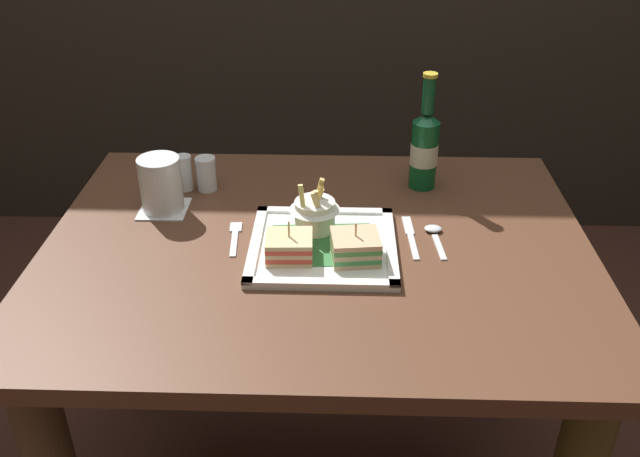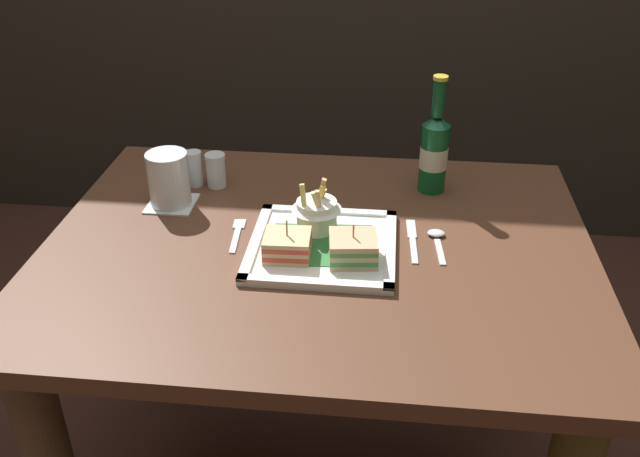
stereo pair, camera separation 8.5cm
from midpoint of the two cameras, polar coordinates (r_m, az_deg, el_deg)
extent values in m
cube|color=#543120|center=(1.35, 1.60, -1.90)|extent=(1.07, 0.83, 0.04)
cylinder|color=#473120|center=(1.91, -11.42, -5.12)|extent=(0.08, 0.08, 0.70)
cylinder|color=#502B22|center=(1.87, 16.37, -6.74)|extent=(0.08, 0.08, 0.70)
cube|color=white|center=(1.32, 2.05, -1.58)|extent=(0.28, 0.28, 0.01)
cube|color=#2D6B36|center=(1.32, 2.06, -1.37)|extent=(0.21, 0.17, 0.00)
cube|color=white|center=(1.21, 1.59, -4.50)|extent=(0.28, 0.02, 0.01)
cube|color=white|center=(1.43, 2.45, 1.43)|extent=(0.28, 0.02, 0.01)
cube|color=white|center=(1.33, -3.51, -0.97)|extent=(0.02, 0.28, 0.01)
cube|color=white|center=(1.32, 7.69, -1.59)|extent=(0.02, 0.28, 0.01)
cube|color=tan|center=(1.28, -0.81, -2.15)|extent=(0.09, 0.08, 0.01)
cube|color=#CE422E|center=(1.28, -0.82, -1.80)|extent=(0.09, 0.08, 0.01)
cube|color=tan|center=(1.27, -0.82, -1.46)|extent=(0.09, 0.08, 0.01)
cube|color=#D04530|center=(1.27, -0.82, -1.11)|extent=(0.09, 0.08, 0.01)
cube|color=tan|center=(1.26, -0.82, -0.76)|extent=(0.09, 0.08, 0.01)
cylinder|color=tan|center=(1.27, -0.82, -0.84)|extent=(0.00, 0.00, 0.08)
cube|color=tan|center=(1.28, 4.64, -2.43)|extent=(0.10, 0.09, 0.01)
cube|color=#44944C|center=(1.27, 4.66, -2.06)|extent=(0.10, 0.09, 0.01)
cube|color=tan|center=(1.27, 4.68, -1.69)|extent=(0.10, 0.09, 0.01)
cube|color=#4C9444|center=(1.26, 4.70, -1.32)|extent=(0.10, 0.09, 0.01)
cube|color=tan|center=(1.26, 4.71, -0.94)|extent=(0.10, 0.09, 0.01)
cylinder|color=tan|center=(1.26, 4.70, -1.18)|extent=(0.00, 0.00, 0.07)
cylinder|color=white|center=(1.35, 1.52, 1.07)|extent=(0.08, 0.08, 0.06)
cone|color=white|center=(1.34, 1.54, 2.12)|extent=(0.10, 0.10, 0.03)
cube|color=#E7D979|center=(1.32, 0.50, 2.19)|extent=(0.02, 0.02, 0.07)
cube|color=#E9CC85|center=(1.32, 1.91, 1.89)|extent=(0.03, 0.02, 0.06)
cube|color=#E3B660|center=(1.34, 1.70, 2.46)|extent=(0.02, 0.02, 0.06)
cube|color=#D7BA62|center=(1.36, 1.75, 2.43)|extent=(0.02, 0.01, 0.05)
cube|color=#E0BC60|center=(1.34, 1.78, 2.77)|extent=(0.03, 0.02, 0.08)
cube|color=#E8CE82|center=(1.32, 1.84, 1.97)|extent=(0.02, 0.01, 0.06)
cylinder|color=#0E4E23|center=(1.54, 10.97, 5.71)|extent=(0.06, 0.06, 0.15)
cone|color=#114C2D|center=(1.50, 11.29, 8.72)|extent=(0.06, 0.06, 0.02)
cylinder|color=#0D4423|center=(1.49, 11.49, 10.52)|extent=(0.03, 0.03, 0.08)
cylinder|color=gold|center=(1.47, 11.66, 12.11)|extent=(0.03, 0.03, 0.01)
cylinder|color=beige|center=(1.54, 10.98, 5.81)|extent=(0.06, 0.06, 0.05)
cube|color=silver|center=(1.51, -10.60, 2.01)|extent=(0.10, 0.10, 0.00)
cylinder|color=silver|center=(1.48, -10.82, 4.04)|extent=(0.09, 0.09, 0.12)
cylinder|color=silver|center=(1.49, -10.73, 3.27)|extent=(0.08, 0.08, 0.07)
cube|color=silver|center=(1.35, -5.26, -1.02)|extent=(0.02, 0.09, 0.00)
cube|color=silver|center=(1.41, -4.98, 0.34)|extent=(0.03, 0.04, 0.00)
cube|color=silver|center=(1.34, 9.59, -1.85)|extent=(0.02, 0.09, 0.00)
cube|color=silver|center=(1.41, 9.30, -0.07)|extent=(0.02, 0.07, 0.00)
cube|color=silver|center=(1.34, 11.71, -1.96)|extent=(0.02, 0.09, 0.00)
ellipsoid|color=silver|center=(1.39, 11.34, -0.41)|extent=(0.04, 0.03, 0.01)
cylinder|color=silver|center=(1.57, -8.83, 4.74)|extent=(0.04, 0.04, 0.07)
cylinder|color=white|center=(1.57, -8.79, 4.28)|extent=(0.03, 0.03, 0.04)
cylinder|color=silver|center=(1.55, -8.95, 6.09)|extent=(0.04, 0.04, 0.01)
cylinder|color=silver|center=(1.56, -7.06, 4.62)|extent=(0.04, 0.04, 0.07)
cylinder|color=#3C352C|center=(1.56, -7.03, 4.17)|extent=(0.04, 0.04, 0.04)
cylinder|color=silver|center=(1.54, -7.15, 5.91)|extent=(0.04, 0.04, 0.01)
camera|label=1|loc=(0.04, -88.14, 1.09)|focal=38.63mm
camera|label=2|loc=(0.04, 91.86, -1.09)|focal=38.63mm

